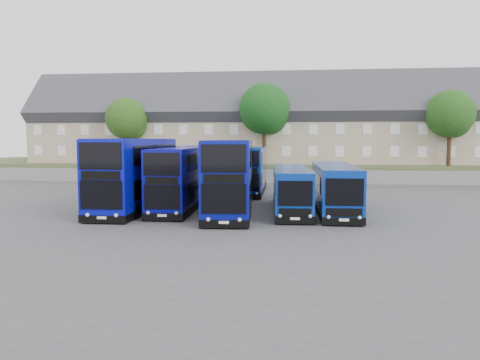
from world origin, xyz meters
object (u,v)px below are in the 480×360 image
tree_east (451,116)px  tree_west (128,120)px  dd_front_left (136,175)px  coach_east_a (291,190)px  tree_mid (266,111)px  dd_front_mid (180,179)px

tree_east → tree_west: bearing=-180.0°
dd_front_left → tree_east: size_ratio=1.50×
dd_front_left → coach_east_a: dd_front_left is taller
coach_east_a → dd_front_left: bearing=178.2°
dd_front_left → tree_west: size_ratio=1.60×
dd_front_left → tree_mid: 23.95m
dd_front_mid → tree_east: size_ratio=1.32×
dd_front_left → tree_west: bearing=110.6°
dd_front_mid → coach_east_a: size_ratio=0.99×
tree_mid → coach_east_a: bearing=-82.1°
dd_front_mid → coach_east_a: dd_front_mid is taller
coach_east_a → dd_front_mid: bearing=175.9°
dd_front_mid → tree_east: 32.87m
dd_front_mid → tree_mid: (4.67, 21.57, 5.98)m
tree_west → tree_east: tree_east is taller
dd_front_left → tree_west: 23.44m
tree_east → tree_mid: bearing=178.6°
tree_west → tree_mid: 16.04m
dd_front_left → dd_front_mid: 3.11m
tree_west → tree_mid: (16.00, 0.50, 1.02)m
dd_front_left → tree_east: (27.75, 21.44, 4.99)m
coach_east_a → tree_mid: size_ratio=1.19×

